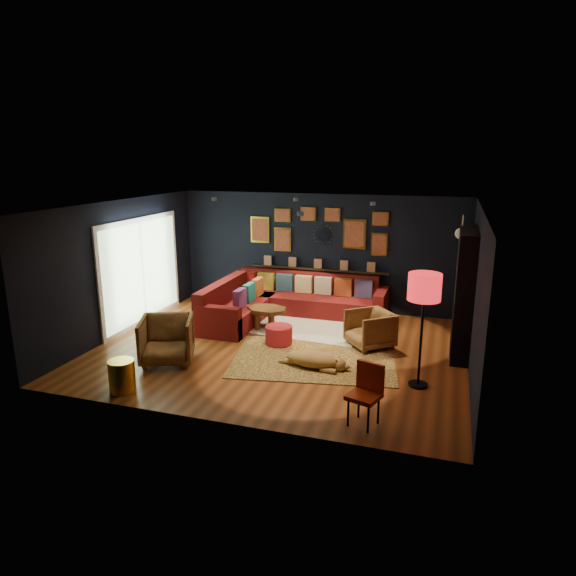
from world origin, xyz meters
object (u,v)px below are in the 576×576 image
(coffee_table, at_px, (267,312))
(orange_chair, at_px, (367,389))
(armchair_left, at_px, (167,338))
(floor_lamp, at_px, (424,292))
(gold_stool, at_px, (122,376))
(dog, at_px, (312,356))
(pouf, at_px, (279,335))
(armchair_right, at_px, (370,327))
(sectional, at_px, (280,302))

(coffee_table, xyz_separation_m, orange_chair, (2.52, -3.12, 0.11))
(armchair_left, relative_size, floor_lamp, 0.49)
(gold_stool, height_order, floor_lamp, floor_lamp)
(dog, bearing_deg, armchair_left, -163.50)
(pouf, distance_m, floor_lamp, 3.08)
(pouf, relative_size, dog, 0.41)
(armchair_right, distance_m, gold_stool, 4.37)
(sectional, xyz_separation_m, dog, (1.39, -2.46, -0.11))
(armchair_right, bearing_deg, pouf, -116.02)
(sectional, relative_size, orange_chair, 4.16)
(pouf, height_order, armchair_left, armchair_left)
(dog, bearing_deg, pouf, 139.85)
(pouf, xyz_separation_m, armchair_left, (-1.53, -1.37, 0.24))
(armchair_left, bearing_deg, armchair_right, 6.30)
(orange_chair, bearing_deg, coffee_table, 146.82)
(coffee_table, height_order, floor_lamp, floor_lamp)
(gold_stool, distance_m, orange_chair, 3.62)
(pouf, xyz_separation_m, gold_stool, (-1.60, -2.55, 0.05))
(sectional, relative_size, pouf, 6.81)
(armchair_left, bearing_deg, sectional, 48.21)
(orange_chair, xyz_separation_m, dog, (-1.14, 1.52, -0.27))
(armchair_left, relative_size, orange_chair, 1.07)
(pouf, bearing_deg, floor_lamp, -21.51)
(pouf, bearing_deg, gold_stool, -122.12)
(floor_lamp, xyz_separation_m, dog, (-1.73, 0.17, -1.29))
(floor_lamp, bearing_deg, armchair_right, 124.40)
(pouf, bearing_deg, dog, -44.56)
(floor_lamp, relative_size, dog, 1.45)
(orange_chair, bearing_deg, pouf, 148.21)
(gold_stool, xyz_separation_m, floor_lamp, (4.20, 1.53, 1.25))
(floor_lamp, distance_m, dog, 2.16)
(gold_stool, bearing_deg, orange_chair, 2.77)
(pouf, height_order, armchair_right, armchair_right)
(pouf, distance_m, dog, 1.22)
(pouf, height_order, dog, dog)
(pouf, relative_size, orange_chair, 0.61)
(floor_lamp, bearing_deg, orange_chair, -113.31)
(orange_chair, bearing_deg, dog, 144.90)
(sectional, xyz_separation_m, armchair_left, (-1.01, -2.98, 0.11))
(sectional, distance_m, orange_chair, 4.72)
(orange_chair, relative_size, floor_lamp, 0.46)
(gold_stool, bearing_deg, coffee_table, 71.62)
(armchair_left, xyz_separation_m, gold_stool, (-0.07, -1.18, -0.19))
(coffee_table, xyz_separation_m, pouf, (0.51, -0.75, -0.17))
(coffee_table, bearing_deg, gold_stool, -108.38)
(sectional, xyz_separation_m, gold_stool, (-1.08, -4.16, -0.08))
(gold_stool, xyz_separation_m, orange_chair, (3.61, 0.17, 0.24))
(pouf, height_order, gold_stool, gold_stool)
(coffee_table, bearing_deg, floor_lamp, -29.72)
(coffee_table, xyz_separation_m, gold_stool, (-1.10, -3.30, -0.12))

